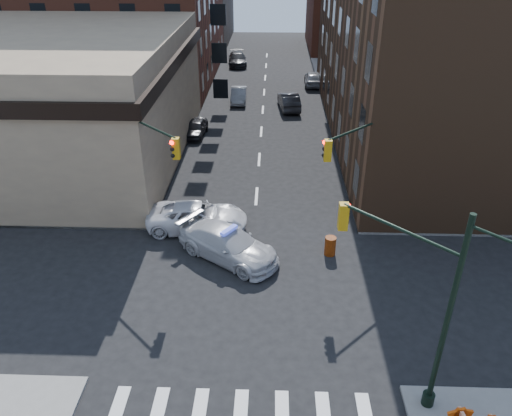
# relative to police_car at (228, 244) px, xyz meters

# --- Properties ---
(ground) EXTENTS (140.00, 140.00, 0.00)m
(ground) POSITION_rel_police_car_xyz_m (1.25, -2.95, -0.85)
(ground) COLOR black
(ground) RESTS_ON ground
(sidewalk_nw) EXTENTS (34.00, 54.50, 0.15)m
(sidewalk_nw) POSITION_rel_police_car_xyz_m (-21.75, 29.80, -0.77)
(sidewalk_nw) COLOR gray
(sidewalk_nw) RESTS_ON ground
(sidewalk_ne) EXTENTS (34.00, 54.50, 0.15)m
(sidewalk_ne) POSITION_rel_police_car_xyz_m (24.25, 29.80, -0.77)
(sidewalk_ne) COLOR gray
(sidewalk_ne) RESTS_ON ground
(bank_building) EXTENTS (22.00, 22.00, 9.00)m
(bank_building) POSITION_rel_police_car_xyz_m (-15.75, 13.55, 3.65)
(bank_building) COLOR tan
(bank_building) RESTS_ON ground
(commercial_row_ne) EXTENTS (14.00, 34.00, 14.00)m
(commercial_row_ne) POSITION_rel_police_car_xyz_m (14.25, 19.55, 6.15)
(commercial_row_ne) COLOR #4B311E
(commercial_row_ne) RESTS_ON ground
(filler_ne) EXTENTS (16.00, 16.00, 12.00)m
(filler_ne) POSITION_rel_police_car_xyz_m (15.25, 55.05, 5.15)
(filler_ne) COLOR brown
(filler_ne) RESTS_ON ground
(signal_pole_se) EXTENTS (5.40, 5.27, 8.00)m
(signal_pole_se) POSITION_rel_police_car_xyz_m (7.29, -8.47, 3.77)
(signal_pole_se) COLOR black
(signal_pole_se) RESTS_ON sidewalk_se
(signal_pole_nw) EXTENTS (3.58, 3.67, 8.00)m
(signal_pole_nw) POSITION_rel_police_car_xyz_m (-4.60, 2.39, 3.49)
(signal_pole_nw) COLOR black
(signal_pole_nw) RESTS_ON sidewalk_nw
(signal_pole_ne) EXTENTS (3.67, 3.58, 8.00)m
(signal_pole_ne) POSITION_rel_police_car_xyz_m (7.09, 2.40, 3.49)
(signal_pole_ne) COLOR black
(signal_pole_ne) RESTS_ON sidewalk_ne
(tree_ne_near) EXTENTS (3.00, 3.00, 4.85)m
(tree_ne_near) POSITION_rel_police_car_xyz_m (8.75, 23.05, 2.64)
(tree_ne_near) COLOR black
(tree_ne_near) RESTS_ON sidewalk_ne
(tree_ne_far) EXTENTS (3.00, 3.00, 4.85)m
(tree_ne_far) POSITION_rel_police_car_xyz_m (8.75, 31.05, 2.64)
(tree_ne_far) COLOR black
(tree_ne_far) RESTS_ON sidewalk_ne
(police_car) EXTENTS (6.13, 5.29, 1.69)m
(police_car) POSITION_rel_police_car_xyz_m (0.00, 0.00, 0.00)
(police_car) COLOR silver
(police_car) RESTS_ON ground
(pickup) EXTENTS (5.75, 2.67, 1.59)m
(pickup) POSITION_rel_police_car_xyz_m (-2.02, 2.85, -0.05)
(pickup) COLOR white
(pickup) RESTS_ON ground
(parked_car_wnear) EXTENTS (1.88, 4.07, 1.35)m
(parked_car_wnear) POSITION_rel_police_car_xyz_m (-4.25, 17.89, -0.17)
(parked_car_wnear) COLOR black
(parked_car_wnear) RESTS_ON ground
(parked_car_wfar) EXTENTS (1.63, 4.36, 1.42)m
(parked_car_wfar) POSITION_rel_police_car_xyz_m (-1.25, 27.48, -0.13)
(parked_car_wfar) COLOR gray
(parked_car_wfar) RESTS_ON ground
(parked_car_wdeep) EXTENTS (2.77, 5.62, 1.57)m
(parked_car_wdeep) POSITION_rel_police_car_xyz_m (-2.43, 43.14, -0.06)
(parked_car_wdeep) COLOR black
(parked_car_wdeep) RESTS_ON ground
(parked_car_enear) EXTENTS (2.28, 5.05, 1.61)m
(parked_car_enear) POSITION_rel_police_car_xyz_m (3.77, 25.42, -0.04)
(parked_car_enear) COLOR black
(parked_car_enear) RESTS_ON ground
(parked_car_efar) EXTENTS (1.99, 4.69, 1.58)m
(parked_car_efar) POSITION_rel_police_car_xyz_m (6.66, 33.99, -0.06)
(parked_car_efar) COLOR gray
(parked_car_efar) RESTS_ON ground
(pedestrian_a) EXTENTS (0.73, 0.55, 1.83)m
(pedestrian_a) POSITION_rel_police_car_xyz_m (-5.25, 6.22, 0.22)
(pedestrian_a) COLOR black
(pedestrian_a) RESTS_ON sidewalk_nw
(pedestrian_b) EXTENTS (0.97, 0.76, 1.96)m
(pedestrian_b) POSITION_rel_police_car_xyz_m (-6.89, 5.34, 0.29)
(pedestrian_b) COLOR black
(pedestrian_b) RESTS_ON sidewalk_nw
(pedestrian_c) EXTENTS (1.16, 0.62, 1.87)m
(pedestrian_c) POSITION_rel_police_car_xyz_m (-10.68, 4.58, 0.24)
(pedestrian_c) COLOR #202730
(pedestrian_c) RESTS_ON sidewalk_nw
(barrel_road) EXTENTS (0.77, 0.77, 1.06)m
(barrel_road) POSITION_rel_police_car_xyz_m (5.42, 0.49, -0.32)
(barrel_road) COLOR red
(barrel_road) RESTS_ON ground
(barrel_bank) EXTENTS (0.72, 0.72, 1.06)m
(barrel_bank) POSITION_rel_police_car_xyz_m (-3.86, 3.66, -0.31)
(barrel_bank) COLOR red
(barrel_bank) RESTS_ON ground
(barricade_nw_a) EXTENTS (1.16, 0.71, 0.81)m
(barricade_nw_a) POSITION_rel_police_car_xyz_m (-5.25, 4.01, -0.29)
(barricade_nw_a) COLOR #E8500A
(barricade_nw_a) RESTS_ON sidewalk_nw
(barricade_nw_b) EXTENTS (1.35, 0.89, 0.93)m
(barricade_nw_b) POSITION_rel_police_car_xyz_m (-10.53, 4.61, -0.23)
(barricade_nw_b) COLOR #C83709
(barricade_nw_b) RESTS_ON sidewalk_nw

